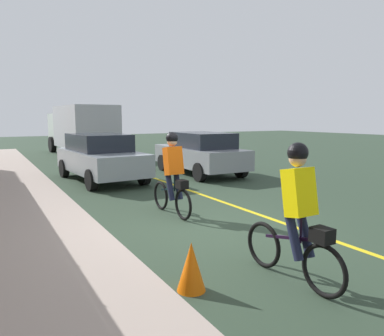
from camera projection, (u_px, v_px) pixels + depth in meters
ground_plane at (201, 227)px, 7.19m from camera, size 80.00×80.00×0.00m
lane_line_centre at (263, 216)px, 7.97m from camera, size 36.00×0.12×0.01m
sidewalk at (7, 255)px, 5.51m from camera, size 40.00×3.20×0.15m
cyclist_lead at (173, 174)px, 7.94m from camera, size 1.71×0.37×1.83m
cyclist_follow at (297, 214)px, 4.64m from camera, size 1.71×0.37×1.83m
patrol_sedan at (200, 152)px, 13.85m from camera, size 4.43×1.99×1.58m
parked_sedan_rear at (100, 156)px, 12.40m from camera, size 4.51×2.17×1.58m
box_truck_background at (81, 128)px, 21.13m from camera, size 6.83×2.84×2.78m
traffic_cone_near at (191, 267)px, 4.51m from camera, size 0.36×0.36×0.62m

